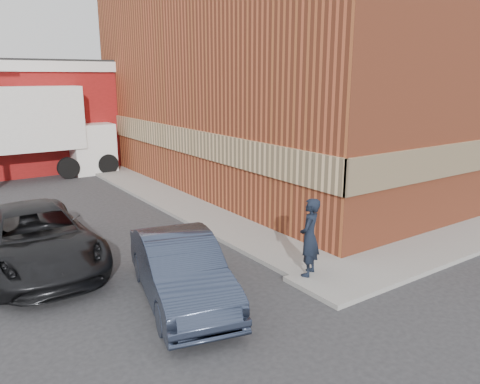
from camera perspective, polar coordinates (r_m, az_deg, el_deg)
ground at (r=11.82m, az=7.14°, el=-10.14°), size 90.00×90.00×0.00m
brick_building at (r=23.17m, az=8.48°, el=13.52°), size 14.25×18.25×9.36m
sidewalk_west at (r=19.31m, az=-9.46°, el=-0.45°), size 1.80×18.00×0.12m
man at (r=11.31m, az=8.47°, el=-5.47°), size 0.83×0.75×1.91m
sedan at (r=10.35m, az=-7.23°, el=-9.35°), size 2.54×4.68×1.46m
suv_a at (r=13.09m, az=-23.76°, el=-5.16°), size 2.62×5.65×1.57m
box_truck at (r=24.43m, az=-24.98°, el=7.28°), size 8.83×2.80×4.35m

